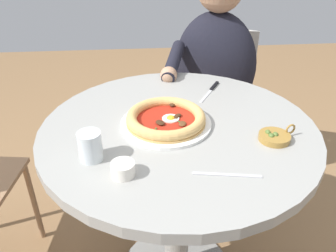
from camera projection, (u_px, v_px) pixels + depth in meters
dining_table at (178, 166)px, 1.19m from camera, size 0.89×0.89×0.75m
pizza_on_plate at (166, 119)px, 1.10m from camera, size 0.29×0.29×0.04m
water_glass at (90, 148)px, 0.94m from camera, size 0.07×0.07×0.08m
steak_knife at (212, 89)px, 1.34m from camera, size 0.17×0.10×0.01m
ramekin_capers at (123, 169)px, 0.89m from camera, size 0.06×0.06×0.04m
olive_pan at (275, 137)px, 1.03m from camera, size 0.09×0.12×0.04m
fork_utensil at (227, 175)px, 0.89m from camera, size 0.04×0.18×0.00m
diner_person at (212, 100)px, 1.75m from camera, size 0.47×0.50×1.16m
cafe_chair_diner at (217, 92)px, 1.87m from camera, size 0.52×0.52×0.82m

